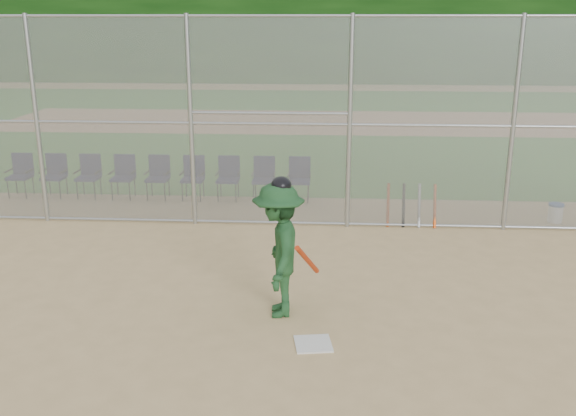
# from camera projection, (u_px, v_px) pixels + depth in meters

# --- Properties ---
(ground) EXTENTS (100.00, 100.00, 0.00)m
(ground) POSITION_uv_depth(u_px,v_px,m) (275.00, 353.00, 7.82)
(ground) COLOR tan
(ground) RESTS_ON ground
(grass_strip) EXTENTS (100.00, 100.00, 0.00)m
(grass_strip) POSITION_uv_depth(u_px,v_px,m) (312.00, 122.00, 25.03)
(grass_strip) COLOR #2A691F
(grass_strip) RESTS_ON ground
(dirt_patch_far) EXTENTS (24.00, 24.00, 0.00)m
(dirt_patch_far) POSITION_uv_depth(u_px,v_px,m) (312.00, 121.00, 25.03)
(dirt_patch_far) COLOR tan
(dirt_patch_far) RESTS_ON ground
(backstop_fence) EXTENTS (16.09, 0.09, 4.00)m
(backstop_fence) POSITION_uv_depth(u_px,v_px,m) (296.00, 120.00, 12.01)
(backstop_fence) COLOR gray
(backstop_fence) RESTS_ON ground
(home_plate) EXTENTS (0.52, 0.52, 0.02)m
(home_plate) POSITION_uv_depth(u_px,v_px,m) (313.00, 344.00, 8.01)
(home_plate) COLOR silver
(home_plate) RESTS_ON ground
(batter_at_plate) EXTENTS (0.95, 1.36, 1.94)m
(batter_at_plate) POSITION_uv_depth(u_px,v_px,m) (279.00, 249.00, 8.60)
(batter_at_plate) COLOR #1B4522
(batter_at_plate) RESTS_ON ground
(water_cooler) EXTENTS (0.30, 0.30, 0.38)m
(water_cooler) POSITION_uv_depth(u_px,v_px,m) (555.00, 213.00, 12.76)
(water_cooler) COLOR white
(water_cooler) RESTS_ON ground
(spare_bats) EXTENTS (0.96, 0.30, 0.85)m
(spare_bats) POSITION_uv_depth(u_px,v_px,m) (411.00, 205.00, 12.43)
(spare_bats) COLOR #D84C14
(spare_bats) RESTS_ON ground
(chair_0) EXTENTS (0.54, 0.52, 0.96)m
(chair_0) POSITION_uv_depth(u_px,v_px,m) (19.00, 176.00, 14.50)
(chair_0) COLOR #10133D
(chair_0) RESTS_ON ground
(chair_1) EXTENTS (0.54, 0.52, 0.96)m
(chair_1) POSITION_uv_depth(u_px,v_px,m) (54.00, 176.00, 14.45)
(chair_1) COLOR #10133D
(chair_1) RESTS_ON ground
(chair_2) EXTENTS (0.54, 0.52, 0.96)m
(chair_2) POSITION_uv_depth(u_px,v_px,m) (88.00, 177.00, 14.40)
(chair_2) COLOR #10133D
(chair_2) RESTS_ON ground
(chair_3) EXTENTS (0.54, 0.52, 0.96)m
(chair_3) POSITION_uv_depth(u_px,v_px,m) (123.00, 177.00, 14.36)
(chair_3) COLOR #10133D
(chair_3) RESTS_ON ground
(chair_4) EXTENTS (0.54, 0.52, 0.96)m
(chair_4) POSITION_uv_depth(u_px,v_px,m) (157.00, 178.00, 14.31)
(chair_4) COLOR #10133D
(chair_4) RESTS_ON ground
(chair_5) EXTENTS (0.54, 0.52, 0.96)m
(chair_5) POSITION_uv_depth(u_px,v_px,m) (193.00, 178.00, 14.26)
(chair_5) COLOR #10133D
(chair_5) RESTS_ON ground
(chair_6) EXTENTS (0.54, 0.52, 0.96)m
(chair_6) POSITION_uv_depth(u_px,v_px,m) (228.00, 179.00, 14.21)
(chair_6) COLOR #10133D
(chair_6) RESTS_ON ground
(chair_7) EXTENTS (0.54, 0.52, 0.96)m
(chair_7) POSITION_uv_depth(u_px,v_px,m) (263.00, 180.00, 14.17)
(chair_7) COLOR #10133D
(chair_7) RESTS_ON ground
(chair_8) EXTENTS (0.54, 0.52, 0.96)m
(chair_8) POSITION_uv_depth(u_px,v_px,m) (299.00, 180.00, 14.12)
(chair_8) COLOR #10133D
(chair_8) RESTS_ON ground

